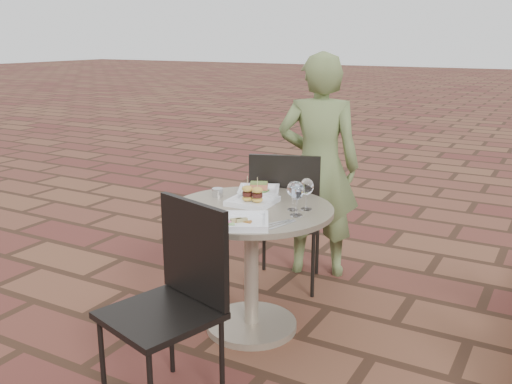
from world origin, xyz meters
The scene contains 13 objects.
ground centered at (0.00, 0.00, 0.00)m, with size 60.00×60.00×0.00m, color brown.
cafe_table centered at (0.12, -0.04, 0.48)m, with size 0.90×0.90×0.73m.
chair_far centered at (0.05, 0.54, 0.55)m, with size 0.56×0.56×0.93m.
chair_near centered at (0.16, -0.76, 0.55)m, with size 0.54×0.54×0.93m.
diner centered at (0.11, 0.91, 0.77)m, with size 0.56×0.37×1.54m, color #5F6F3D.
plate_salmon centered at (0.02, 0.24, 0.75)m, with size 0.32×0.32×0.07m.
plate_sliders centered at (0.10, 0.03, 0.76)m, with size 0.25×0.25×0.16m.
plate_tuna centered at (0.23, -0.32, 0.75)m, with size 0.36×0.36×0.03m.
wine_glass_right centered at (0.40, -0.05, 0.86)m, with size 0.08×0.08×0.18m.
wine_glass_mid centered at (0.34, 0.03, 0.84)m, with size 0.07×0.07×0.16m.
wine_glass_far centered at (0.40, 0.07, 0.85)m, with size 0.07×0.07×0.17m.
steel_ramekin centered at (-0.15, 0.06, 0.75)m, with size 0.06×0.06×0.05m, color silver.
cutlery_set centered at (0.39, -0.23, 0.73)m, with size 0.10×0.22×0.00m, color silver, non-canonical shape.
Camera 1 is at (1.60, -2.62, 1.63)m, focal length 40.00 mm.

